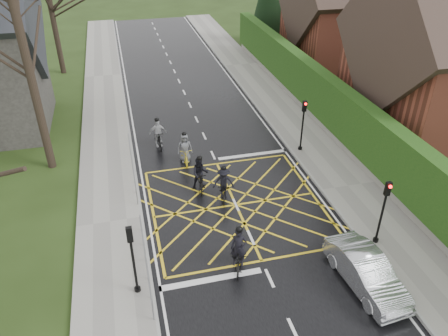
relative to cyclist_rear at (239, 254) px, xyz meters
name	(u,v)px	position (x,y,z in m)	size (l,w,h in m)	color
ground	(236,205)	(0.99, 4.02, -0.64)	(120.00, 120.00, 0.00)	black
road	(236,205)	(0.99, 4.02, -0.64)	(9.00, 80.00, 0.01)	black
sidewalk_right	(348,187)	(6.99, 4.02, -0.57)	(3.00, 80.00, 0.15)	gray
sidewalk_left	(110,223)	(-5.01, 4.02, -0.57)	(3.00, 80.00, 0.15)	gray
stone_wall	(328,128)	(8.74, 10.02, -0.29)	(0.50, 38.00, 0.70)	slate
hedge	(332,102)	(8.74, 10.02, 1.46)	(0.90, 38.00, 2.80)	#14390F
house_far	(348,15)	(15.74, 22.02, 3.72)	(9.80, 8.80, 10.30)	brown
tree_near	(17,21)	(-8.01, 10.02, 7.27)	(9.24, 9.24, 11.44)	black
railing_south	(146,258)	(-3.66, 0.52, 0.14)	(0.05, 5.04, 1.03)	slate
railing_north	(132,162)	(-3.66, 8.02, 0.14)	(0.05, 6.04, 1.03)	slate
traffic_light_ne	(302,126)	(6.09, 8.22, 1.02)	(0.24, 0.31, 3.21)	black
traffic_light_se	(382,213)	(6.09, -0.18, 1.02)	(0.24, 0.31, 3.21)	black
traffic_light_sw	(133,261)	(-4.11, -0.47, 1.02)	(0.24, 0.31, 3.21)	black
cyclist_rear	(239,254)	(0.00, 0.00, 0.00)	(1.32, 2.16, 1.98)	black
cyclist_back	(200,177)	(-0.40, 5.85, 0.08)	(0.94, 1.97, 1.93)	black
cyclist_mid	(224,186)	(0.59, 4.83, 0.01)	(1.18, 1.95, 1.80)	black
cyclist_front	(158,136)	(-1.94, 10.88, 0.05)	(1.03, 1.90, 1.89)	black
cyclist_lead	(185,151)	(-0.68, 8.76, -0.01)	(0.86, 1.93, 1.84)	gold
car	(366,272)	(4.42, -2.17, 0.03)	(1.42, 4.08, 1.34)	silver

